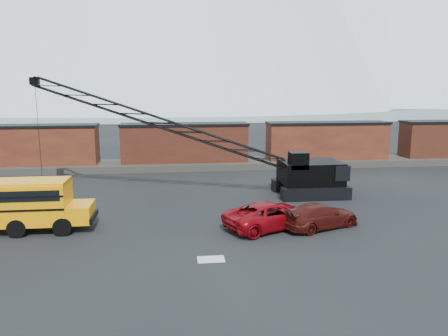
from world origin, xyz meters
name	(u,v)px	position (x,y,z in m)	size (l,w,h in m)	color
ground	(197,234)	(0.00, 0.00, 0.00)	(160.00, 160.00, 0.00)	black
gravel_berm	(185,165)	(0.00, 22.00, 0.35)	(120.00, 5.00, 0.70)	#47423A
boxcar_west_near	(31,145)	(-16.00, 22.00, 2.76)	(13.70, 3.10, 4.17)	#491814
boxcar_mid	(185,143)	(0.00, 22.00, 2.76)	(13.70, 3.10, 4.17)	#501D16
boxcar_east_near	(327,141)	(16.00, 22.00, 2.76)	(13.70, 3.10, 4.17)	#491814
snow_patch	(211,259)	(0.50, -4.00, 0.01)	(1.40, 0.90, 0.02)	silver
red_pickup	(270,215)	(4.65, 0.63, 0.83)	(2.76, 5.99, 1.66)	maroon
maroon_suv	(320,216)	(7.78, 0.36, 0.77)	(2.15, 5.30, 1.54)	#400E0B
crawler_crane	(174,128)	(-1.17, 9.98, 5.53)	(25.04, 5.28, 9.69)	black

